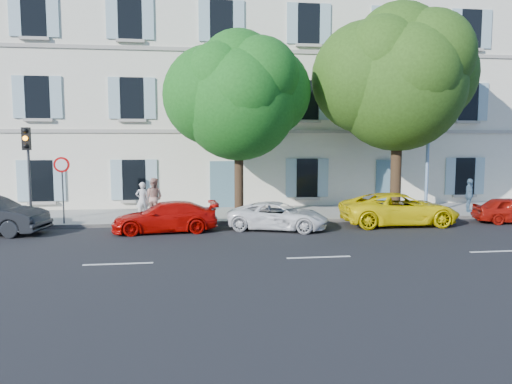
{
  "coord_description": "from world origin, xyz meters",
  "views": [
    {
      "loc": [
        -3.96,
        -18.61,
        3.63
      ],
      "look_at": [
        -1.12,
        2.0,
        1.4
      ],
      "focal_mm": 35.0,
      "sensor_mm": 36.0,
      "label": 1
    }
  ],
  "objects": [
    {
      "name": "tree_right",
      "position": [
        5.46,
        3.02,
        6.02
      ],
      "size": [
        5.94,
        5.94,
        9.15
      ],
      "color": "#3A2819",
      "rests_on": "sidewalk"
    },
    {
      "name": "street_lamp",
      "position": [
        6.96,
        2.85,
        4.46
      ],
      "size": [
        0.33,
        1.63,
        7.61
      ],
      "color": "#7293BF",
      "rests_on": "sidewalk"
    },
    {
      "name": "pedestrian_c",
      "position": [
        9.29,
        3.29,
        0.95
      ],
      "size": [
        0.63,
        1.01,
        1.61
      ],
      "primitive_type": "imported",
      "rotation": [
        0.0,
        0.0,
        1.3
      ],
      "color": "slate",
      "rests_on": "sidewalk"
    },
    {
      "name": "road_sign",
      "position": [
        -9.04,
        2.54,
        2.13
      ],
      "size": [
        0.63,
        0.11,
        2.74
      ],
      "color": "#383A3D",
      "rests_on": "sidewalk"
    },
    {
      "name": "ground",
      "position": [
        0.0,
        0.0,
        0.0
      ],
      "size": [
        90.0,
        90.0,
        0.0
      ],
      "primitive_type": "plane",
      "color": "black"
    },
    {
      "name": "car_white_coupe",
      "position": [
        -0.39,
        0.81,
        0.55
      ],
      "size": [
        4.36,
        3.04,
        1.1
      ],
      "primitive_type": "imported",
      "rotation": [
        0.0,
        0.0,
        1.24
      ],
      "color": "white",
      "rests_on": "ground"
    },
    {
      "name": "sidewalk",
      "position": [
        0.0,
        4.45,
        0.07
      ],
      "size": [
        36.0,
        4.5,
        0.15
      ],
      "primitive_type": "cube",
      "color": "#A09E96",
      "rests_on": "ground"
    },
    {
      "name": "building",
      "position": [
        0.0,
        10.2,
        6.0
      ],
      "size": [
        28.0,
        7.0,
        12.0
      ],
      "primitive_type": "cube",
      "color": "silver",
      "rests_on": "ground"
    },
    {
      "name": "car_red_coupe",
      "position": [
        -4.85,
        0.92,
        0.59
      ],
      "size": [
        4.18,
        1.92,
        1.18
      ],
      "primitive_type": "imported",
      "rotation": [
        0.0,
        0.0,
        4.78
      ],
      "color": "#B20905",
      "rests_on": "ground"
    },
    {
      "name": "car_yellow_supercar",
      "position": [
        4.86,
        1.17,
        0.68
      ],
      "size": [
        4.93,
        2.34,
        1.36
      ],
      "primitive_type": "imported",
      "rotation": [
        0.0,
        0.0,
        1.55
      ],
      "color": "yellow",
      "rests_on": "ground"
    },
    {
      "name": "pedestrian_a",
      "position": [
        -5.95,
        3.65,
        0.94
      ],
      "size": [
        0.64,
        0.48,
        1.59
      ],
      "primitive_type": "imported",
      "rotation": [
        0.0,
        0.0,
        3.33
      ],
      "color": "silver",
      "rests_on": "sidewalk"
    },
    {
      "name": "tree_left",
      "position": [
        -1.75,
        2.93,
        5.2
      ],
      "size": [
        5.07,
        5.07,
        7.85
      ],
      "color": "#3A2819",
      "rests_on": "sidewalk"
    },
    {
      "name": "pedestrian_b",
      "position": [
        -5.47,
        3.82,
        1.02
      ],
      "size": [
        1.05,
        0.96,
        1.75
      ],
      "primitive_type": "imported",
      "rotation": [
        0.0,
        0.0,
        2.7
      ],
      "color": "tan",
      "rests_on": "sidewalk"
    },
    {
      "name": "kerb",
      "position": [
        0.0,
        2.28,
        0.08
      ],
      "size": [
        36.0,
        0.16,
        0.16
      ],
      "primitive_type": "cube",
      "color": "#9E998E",
      "rests_on": "ground"
    },
    {
      "name": "traffic_light",
      "position": [
        -10.46,
        2.93,
        3.0
      ],
      "size": [
        0.32,
        0.45,
        3.94
      ],
      "color": "#383A3D",
      "rests_on": "sidewalk"
    }
  ]
}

